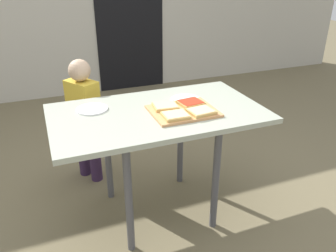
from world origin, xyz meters
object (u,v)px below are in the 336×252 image
(dining_table, at_px, (158,122))
(plate_white_right, at_px, (185,99))
(plate_white_left, at_px, (92,109))
(pizza_slice_near_right, at_px, (201,111))
(cutting_board, at_px, (183,111))
(pizza_slice_near_left, at_px, (176,115))
(pizza_slice_far_right, at_px, (191,103))
(child_left, at_px, (85,115))
(pizza_slice_far_left, at_px, (165,106))

(dining_table, distance_m, plate_white_right, 0.27)
(plate_white_right, height_order, plate_white_left, same)
(pizza_slice_near_right, bearing_deg, cutting_board, 136.14)
(cutting_board, relative_size, pizza_slice_near_left, 2.62)
(pizza_slice_far_right, bearing_deg, plate_white_right, 83.02)
(pizza_slice_far_right, distance_m, plate_white_right, 0.11)
(pizza_slice_near_right, distance_m, pizza_slice_far_right, 0.15)
(cutting_board, bearing_deg, pizza_slice_far_right, 39.97)
(pizza_slice_near_right, xyz_separation_m, child_left, (-0.60, 0.76, -0.24))
(cutting_board, distance_m, child_left, 0.88)
(pizza_slice_near_left, bearing_deg, plate_white_right, 55.44)
(pizza_slice_near_right, height_order, pizza_slice_near_left, same)
(pizza_slice_near_left, relative_size, plate_white_right, 0.77)
(dining_table, bearing_deg, plate_white_right, 24.25)
(dining_table, relative_size, pizza_slice_near_left, 8.67)
(pizza_slice_near_left, bearing_deg, pizza_slice_far_left, 91.67)
(plate_white_left, relative_size, child_left, 0.20)
(plate_white_right, bearing_deg, pizza_slice_near_left, -124.56)
(cutting_board, xyz_separation_m, child_left, (-0.51, 0.68, -0.22))
(dining_table, relative_size, plate_white_right, 6.68)
(plate_white_left, bearing_deg, cutting_board, -25.27)
(cutting_board, distance_m, pizza_slice_far_right, 0.11)
(cutting_board, relative_size, plate_white_left, 2.01)
(cutting_board, relative_size, pizza_slice_far_right, 2.40)
(pizza_slice_far_right, xyz_separation_m, child_left, (-0.60, 0.61, -0.24))
(pizza_slice_far_left, xyz_separation_m, child_left, (-0.43, 0.60, -0.24))
(cutting_board, xyz_separation_m, pizza_slice_near_left, (-0.08, -0.08, 0.02))
(child_left, bearing_deg, cutting_board, -52.92)
(child_left, bearing_deg, plate_white_right, -39.28)
(pizza_slice_near_right, distance_m, child_left, 1.00)
(plate_white_right, distance_m, plate_white_left, 0.61)
(plate_white_right, bearing_deg, plate_white_left, 174.25)
(pizza_slice_far_left, distance_m, plate_white_left, 0.46)
(pizza_slice_far_right, distance_m, pizza_slice_near_left, 0.22)
(pizza_slice_near_right, height_order, plate_white_right, pizza_slice_near_right)
(pizza_slice_near_right, xyz_separation_m, pizza_slice_far_right, (-0.00, 0.15, 0.00))
(pizza_slice_far_left, height_order, pizza_slice_near_left, same)
(cutting_board, height_order, plate_white_right, cutting_board)
(cutting_board, xyz_separation_m, pizza_slice_far_right, (0.08, 0.07, 0.02))
(pizza_slice_far_left, relative_size, plate_white_left, 0.82)
(dining_table, relative_size, pizza_slice_near_right, 8.17)
(pizza_slice_far_right, height_order, pizza_slice_near_left, same)
(dining_table, distance_m, pizza_slice_far_left, 0.12)
(dining_table, bearing_deg, plate_white_left, 155.81)
(plate_white_left, bearing_deg, pizza_slice_far_left, -21.19)
(pizza_slice_far_left, bearing_deg, dining_table, -177.21)
(dining_table, relative_size, cutting_board, 3.32)
(pizza_slice_far_right, bearing_deg, pizza_slice_far_left, 177.27)
(cutting_board, distance_m, pizza_slice_far_left, 0.12)
(pizza_slice_far_left, bearing_deg, plate_white_right, 29.51)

